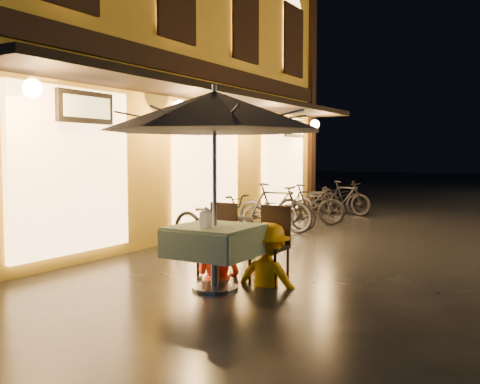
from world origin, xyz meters
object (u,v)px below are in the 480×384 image
Objects in this scene: bicycle_0 at (215,221)px; patio_umbrella at (214,111)px; cafe_table at (215,241)px; table_lantern at (206,216)px; person_orange at (218,224)px; person_yellow at (269,225)px.

patio_umbrella is at bearing -142.16° from bicycle_0.
cafe_table is 0.38m from table_lantern.
cafe_table is at bearing 122.09° from person_orange.
person_orange is (-0.32, 0.76, -0.20)m from table_lantern.
cafe_table is at bearing -142.16° from bicycle_0.
cafe_table is 0.37× the size of patio_umbrella.
bicycle_0 is at bearing -42.30° from person_yellow.
bicycle_0 is at bearing 123.23° from cafe_table.
person_yellow is (0.44, 0.74, -0.16)m from table_lantern.
patio_umbrella is 1.56m from person_yellow.
cafe_table is 1.56m from patio_umbrella.
person_orange is at bearing -1.54° from person_yellow.
bicycle_0 is (-1.56, 2.57, -0.44)m from table_lantern.
person_yellow reaches higher than cafe_table.
person_orange is 0.77m from person_yellow.
patio_umbrella is 1.75× the size of person_yellow.
patio_umbrella is at bearing 51.24° from person_yellow.
bicycle_0 is (-1.56, 2.38, -1.67)m from patio_umbrella.
patio_umbrella is at bearing 90.00° from table_lantern.
person_orange is (-0.32, 0.57, -1.43)m from patio_umbrella.
patio_umbrella is 1.58m from person_orange.
cafe_table is 0.65× the size of person_yellow.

